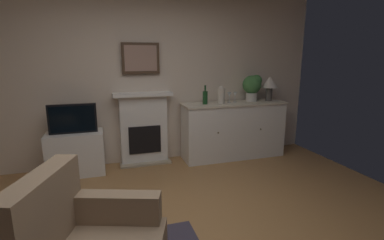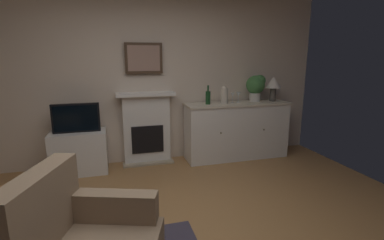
{
  "view_description": "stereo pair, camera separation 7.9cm",
  "coord_description": "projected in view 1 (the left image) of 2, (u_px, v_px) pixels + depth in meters",
  "views": [
    {
      "loc": [
        -0.54,
        -2.08,
        1.62
      ],
      "look_at": [
        0.3,
        0.59,
        1.0
      ],
      "focal_mm": 26.74,
      "sensor_mm": 36.0,
      "label": 1
    },
    {
      "loc": [
        -0.47,
        -2.1,
        1.62
      ],
      "look_at": [
        0.3,
        0.59,
        1.0
      ],
      "focal_mm": 26.74,
      "sensor_mm": 36.0,
      "label": 2
    }
  ],
  "objects": [
    {
      "name": "vase_decorative",
      "position": [
        221.0,
        95.0,
        4.4
      ],
      "size": [
        0.11,
        0.11,
        0.28
      ],
      "color": "beige",
      "rests_on": "sideboard_cabinet"
    },
    {
      "name": "tv_set",
      "position": [
        73.0,
        119.0,
        3.86
      ],
      "size": [
        0.62,
        0.07,
        0.4
      ],
      "color": "black",
      "rests_on": "tv_cabinet"
    },
    {
      "name": "wine_glass_center",
      "position": [
        235.0,
        95.0,
        4.56
      ],
      "size": [
        0.07,
        0.07,
        0.16
      ],
      "color": "silver",
      "rests_on": "sideboard_cabinet"
    },
    {
      "name": "potted_plant_small",
      "position": [
        253.0,
        86.0,
        4.63
      ],
      "size": [
        0.3,
        0.3,
        0.43
      ],
      "color": "beige",
      "rests_on": "sideboard_cabinet"
    },
    {
      "name": "fireplace_unit",
      "position": [
        144.0,
        128.0,
        4.37
      ],
      "size": [
        0.87,
        0.3,
        1.1
      ],
      "color": "white",
      "rests_on": "ground_plane"
    },
    {
      "name": "table_lamp",
      "position": [
        270.0,
        84.0,
        4.67
      ],
      "size": [
        0.26,
        0.26,
        0.4
      ],
      "color": "#4C4742",
      "rests_on": "sideboard_cabinet"
    },
    {
      "name": "wall_rear",
      "position": [
        138.0,
        67.0,
        4.28
      ],
      "size": [
        5.77,
        0.06,
        2.94
      ],
      "primitive_type": "cube",
      "color": "beige",
      "rests_on": "ground_plane"
    },
    {
      "name": "wine_bottle",
      "position": [
        205.0,
        97.0,
        4.38
      ],
      "size": [
        0.08,
        0.08,
        0.29
      ],
      "color": "#193F1E",
      "rests_on": "sideboard_cabinet"
    },
    {
      "name": "wine_glass_left",
      "position": [
        229.0,
        95.0,
        4.51
      ],
      "size": [
        0.07,
        0.07,
        0.16
      ],
      "color": "silver",
      "rests_on": "sideboard_cabinet"
    },
    {
      "name": "sideboard_cabinet",
      "position": [
        233.0,
        130.0,
        4.64
      ],
      "size": [
        1.68,
        0.49,
        0.9
      ],
      "color": "white",
      "rests_on": "ground_plane"
    },
    {
      "name": "framed_picture",
      "position": [
        141.0,
        58.0,
        4.18
      ],
      "size": [
        0.55,
        0.04,
        0.45
      ],
      "color": "#473323"
    },
    {
      "name": "tv_cabinet",
      "position": [
        76.0,
        153.0,
        3.99
      ],
      "size": [
        0.75,
        0.42,
        0.6
      ],
      "color": "white",
      "rests_on": "ground_plane"
    }
  ]
}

